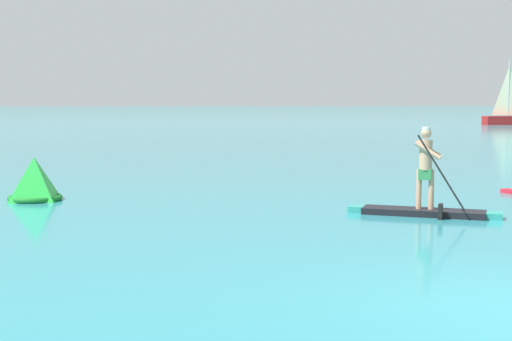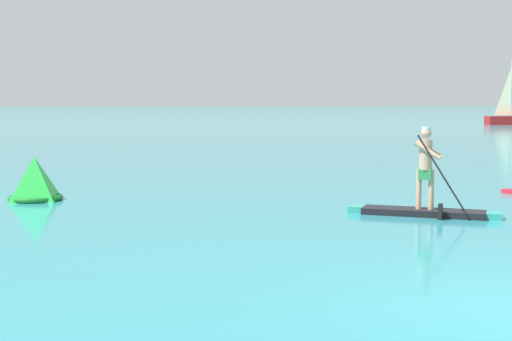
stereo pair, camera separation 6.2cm
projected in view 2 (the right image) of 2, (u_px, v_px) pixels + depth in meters
paddleboarder_mid_center at (425, 198)px, 14.97m from camera, size 3.00×1.51×1.81m
race_marker_buoy at (35, 181)px, 17.24m from camera, size 1.46×1.46×1.02m
sailboat_right_horizon at (510, 116)px, 66.41m from camera, size 4.59×1.71×5.83m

